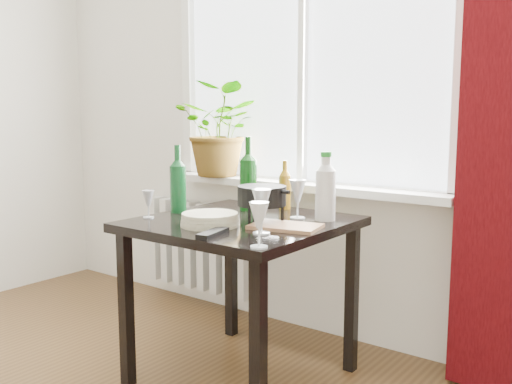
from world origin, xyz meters
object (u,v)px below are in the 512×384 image
Objects in this scene: radiator at (198,246)px; wine_bottle_left at (178,178)px; cleaning_bottle at (326,185)px; wineglass_front_right at (261,211)px; bottle_amber at (285,185)px; wineglass_back_center at (298,199)px; wineglass_front_left at (148,204)px; wineglass_back_left at (248,192)px; fondue_pot at (262,205)px; cutting_board at (286,226)px; tv_remote at (213,233)px; wine_bottle_right at (248,173)px; wineglass_far_right at (259,224)px; table at (242,240)px; potted_plant at (221,130)px; plate_stack at (210,219)px.

wine_bottle_left is at bearing -53.56° from radiator.
cleaning_bottle is at bearing -19.88° from radiator.
bottle_amber is at bearing 115.37° from wineglass_front_right.
wineglass_front_left is (-0.54, -0.40, -0.03)m from wineglass_back_center.
fondue_pot is at bearing -43.79° from wineglass_back_left.
cleaning_bottle is 0.50m from wineglass_back_left.
tv_remote is at bearing -117.05° from cutting_board.
wineglass_back_left is 0.42m from fondue_pot.
wineglass_back_center is 0.20m from fondue_pot.
wineglass_back_left is 0.55m from cutting_board.
wineglass_back_center is at bearing 70.34° from tv_remote.
wine_bottle_right is 0.62m from tv_remote.
wineglass_back_left is at bearing 130.53° from wineglass_far_right.
table is 6.62× the size of wineglass_front_left.
cleaning_bottle is at bearing 33.25° from wineglass_front_left.
wineglass_back_left is at bearing 163.95° from wineglass_back_center.
cleaning_bottle reaches higher than bottle_amber.
wineglass_back_center is (0.78, -0.39, -0.28)m from potted_plant.
cutting_board is (0.27, -0.39, -0.11)m from bottle_amber.
bottle_amber is at bearing 58.61° from wineglass_front_left.
wineglass_front_right is at bearing 3.45° from wineglass_front_left.
potted_plant is at bearing 151.23° from fondue_pot.
wine_bottle_right is 0.13m from wineglass_back_left.
wine_bottle_right is 0.50m from cutting_board.
bottle_amber is 1.33× the size of wineglass_front_right.
fondue_pot reaches higher than cutting_board.
wineglass_far_right reaches higher than fondue_pot.
cutting_board is at bearing 16.44° from wineglass_front_left.
radiator is 1.44m from wineglass_front_right.
potted_plant reaches higher than radiator.
bottle_amber reaches higher than wineglass_front_right.
fondue_pot is 0.32m from tv_remote.
cutting_board is at bearing -31.02° from radiator.
radiator is 0.87m from wineglass_back_left.
potted_plant is at bearing 145.66° from wineglass_back_left.
potted_plant is 1.47× the size of wine_bottle_right.
wineglass_far_right is at bearing -49.47° from wine_bottle_right.
wine_bottle_right is 0.44m from cleaning_bottle.
wineglass_far_right is 0.93× the size of wineglass_back_center.
cutting_board is at bearing 51.00° from tv_remote.
wineglass_back_center is 0.24m from cutting_board.
fondue_pot is at bearing -70.44° from bottle_amber.
radiator is 0.99m from wine_bottle_right.
table is 0.38m from wineglass_back_left.
wine_bottle_right is (0.46, -0.34, -0.19)m from potted_plant.
wineglass_far_right is (0.74, -0.35, -0.08)m from wine_bottle_left.
bottle_amber is 0.70m from tv_remote.
plate_stack is at bearing 5.87° from wineglass_front_left.
wineglass_far_right is 0.58m from wineglass_back_center.
wineglass_front_right is (0.61, -0.15, -0.07)m from wine_bottle_left.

